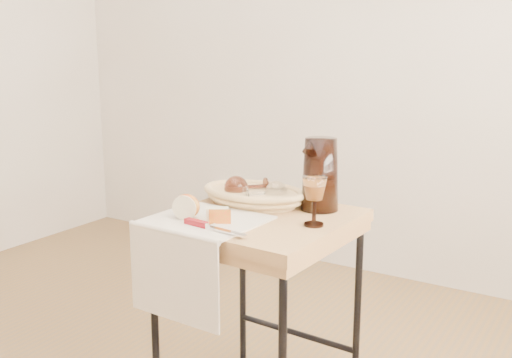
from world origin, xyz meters
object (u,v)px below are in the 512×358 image
Objects in this scene: goblet_lying_b at (263,193)px; table_knife at (212,227)px; bread_basket at (254,196)px; pitcher at (320,174)px; side_table at (259,316)px; tea_towel at (205,220)px; apple_half at (187,206)px; wine_goblet at (314,201)px; goblet_lying_a at (249,187)px.

goblet_lying_b reaches higher than table_knife.
bread_basket is 1.19× the size of pitcher.
side_table is 3.07× the size of table_knife.
tea_towel reaches higher than side_table.
bread_basket is at bearing 58.40° from apple_half.
wine_goblet reaches higher than goblet_lying_b.
table_knife is at bearing -40.58° from tea_towel.
goblet_lying_b is 0.27m from apple_half.
wine_goblet is 1.84× the size of apple_half.
table_knife reaches higher than side_table.
apple_half is (-0.07, -0.27, 0.02)m from bread_basket.
pitcher is (0.13, 0.16, 0.46)m from side_table.
bread_basket is 0.31m from wine_goblet.
pitcher is (0.17, 0.07, 0.07)m from goblet_lying_b.
side_table is 0.45m from apple_half.
tea_towel is at bearing -156.26° from wine_goblet.
bread_basket is 0.04m from goblet_lying_a.
table_knife is (-0.22, -0.20, -0.06)m from wine_goblet.
tea_towel is 4.03× the size of apple_half.
side_table is at bearing -117.26° from goblet_lying_b.
wine_goblet reaches higher than bread_basket.
goblet_lying_a is 0.88× the size of wine_goblet.
goblet_lying_a is 0.48× the size of pitcher.
table_knife is (0.06, -0.32, -0.01)m from bread_basket.
side_table is 8.30× the size of apple_half.
pitcher is at bearing 140.13° from goblet_lying_a.
goblet_lying_b is 1.45× the size of apple_half.
goblet_lying_a reaches higher than tea_towel.
bread_basket is at bearing 129.45° from side_table.
side_table is 0.46m from wine_goblet.
tea_towel is 0.24m from goblet_lying_b.
wine_goblet is at bearing 49.10° from table_knife.
table_knife is at bearing 55.73° from goblet_lying_a.
apple_half reaches higher than side_table.
apple_half is (-0.16, -0.16, 0.38)m from side_table.
goblet_lying_b is 0.79× the size of wine_goblet.
wine_goblet is at bearing -73.28° from goblet_lying_b.
tea_towel is 2.19× the size of wine_goblet.
goblet_lying_a is (-0.11, 0.12, 0.39)m from side_table.
goblet_lying_b is at bearing 113.78° from side_table.
bread_basket is at bearing 104.22° from goblet_lying_a.
goblet_lying_a is 0.34m from wine_goblet.
tea_towel is 0.11m from table_knife.
bread_basket is 2.47× the size of goblet_lying_a.
apple_half is at bearing -148.27° from pitcher.
goblet_lying_b is at bearing 157.76° from wine_goblet.
bread_basket is at bearing 106.98° from table_knife.
tea_towel is (-0.10, -0.14, 0.34)m from side_table.
bread_basket is 0.28m from apple_half.
pitcher reaches higher than wine_goblet.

